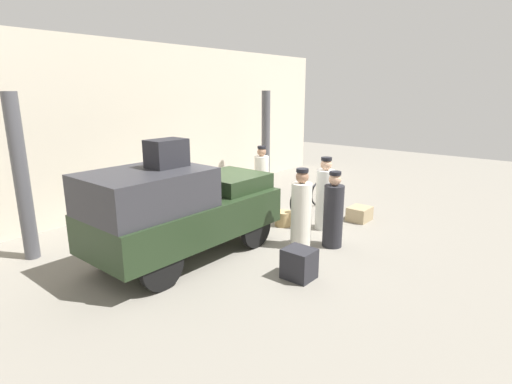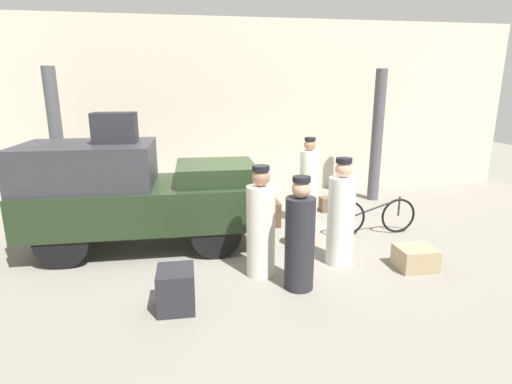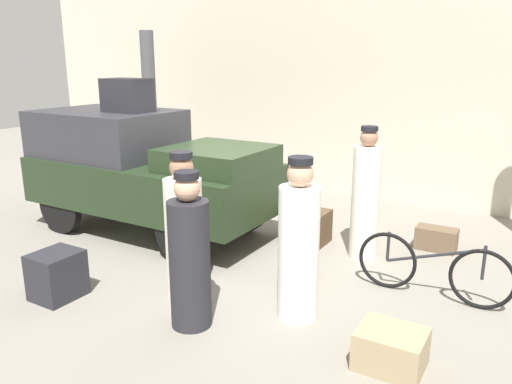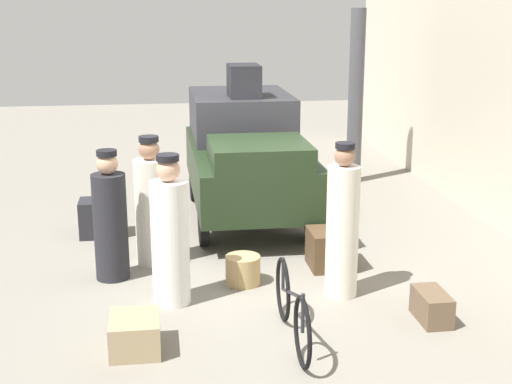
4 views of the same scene
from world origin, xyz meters
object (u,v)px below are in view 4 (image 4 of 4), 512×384
(truck, at_px, (246,152))
(trunk_wicker_pale, at_px, (432,306))
(porter_with_bicycle, at_px, (110,221))
(porter_carrying_trunk, at_px, (151,207))
(porter_lifting_near_truck, at_px, (170,237))
(bicycle, at_px, (292,308))
(conductor_in_dark_uniform, at_px, (342,227))
(suitcase_black_upright, at_px, (331,249))
(trunk_on_truck_roof, at_px, (244,81))
(wicker_basket, at_px, (243,270))
(suitcase_small_leather, at_px, (135,334))
(trunk_large_brown, at_px, (98,218))

(truck, bearing_deg, trunk_wicker_pale, 19.39)
(truck, xyz_separation_m, porter_with_bicycle, (2.47, -1.98, -0.30))
(porter_carrying_trunk, distance_m, porter_lifting_near_truck, 1.34)
(bicycle, distance_m, porter_carrying_trunk, 2.85)
(truck, distance_m, conductor_in_dark_uniform, 3.45)
(trunk_wicker_pale, relative_size, suitcase_black_upright, 0.97)
(truck, distance_m, trunk_wicker_pale, 4.53)
(conductor_in_dark_uniform, bearing_deg, porter_with_bicycle, -108.77)
(porter_carrying_trunk, relative_size, trunk_on_truck_roof, 2.43)
(wicker_basket, bearing_deg, porter_with_bicycle, -104.77)
(bicycle, distance_m, trunk_on_truck_roof, 5.00)
(porter_lifting_near_truck, height_order, suitcase_small_leather, porter_lifting_near_truck)
(trunk_wicker_pale, bearing_deg, porter_lifting_near_truck, -107.45)
(porter_lifting_near_truck, relative_size, trunk_on_truck_roof, 2.49)
(trunk_large_brown, distance_m, trunk_on_truck_roof, 3.09)
(suitcase_small_leather, height_order, suitcase_black_upright, suitcase_black_upright)
(bicycle, relative_size, trunk_wicker_pale, 3.07)
(bicycle, relative_size, suitcase_black_upright, 2.98)
(porter_with_bicycle, bearing_deg, porter_carrying_trunk, 133.17)
(porter_carrying_trunk, height_order, suitcase_small_leather, porter_carrying_trunk)
(truck, bearing_deg, conductor_in_dark_uniform, 11.49)
(suitcase_black_upright, bearing_deg, porter_with_bicycle, -90.27)
(wicker_basket, xyz_separation_m, porter_lifting_near_truck, (0.45, -0.87, 0.61))
(porter_carrying_trunk, xyz_separation_m, trunk_on_truck_roof, (-2.22, 1.49, 1.36))
(trunk_large_brown, bearing_deg, bicycle, 30.54)
(conductor_in_dark_uniform, distance_m, porter_with_bicycle, 2.82)
(suitcase_small_leather, bearing_deg, conductor_in_dark_uniform, 114.41)
(trunk_large_brown, bearing_deg, wicker_basket, 41.51)
(suitcase_black_upright, bearing_deg, trunk_on_truck_roof, -163.80)
(porter_with_bicycle, height_order, trunk_large_brown, porter_with_bicycle)
(bicycle, distance_m, conductor_in_dark_uniform, 1.42)
(bicycle, relative_size, porter_carrying_trunk, 1.02)
(porter_lifting_near_truck, distance_m, suitcase_black_upright, 2.29)
(truck, height_order, trunk_wicker_pale, truck)
(wicker_basket, height_order, conductor_in_dark_uniform, conductor_in_dark_uniform)
(porter_with_bicycle, distance_m, trunk_on_truck_roof, 3.62)
(porter_lifting_near_truck, distance_m, suitcase_small_leather, 1.33)
(truck, height_order, conductor_in_dark_uniform, truck)
(porter_carrying_trunk, distance_m, conductor_in_dark_uniform, 2.57)
(conductor_in_dark_uniform, bearing_deg, bicycle, -36.10)
(bicycle, relative_size, trunk_on_truck_roof, 2.48)
(truck, xyz_separation_m, conductor_in_dark_uniform, (3.37, 0.69, -0.20))
(conductor_in_dark_uniform, bearing_deg, porter_carrying_trunk, -122.26)
(trunk_large_brown, height_order, suitcase_small_leather, trunk_large_brown)
(wicker_basket, height_order, trunk_large_brown, trunk_large_brown)
(wicker_basket, distance_m, porter_with_bicycle, 1.72)
(trunk_large_brown, bearing_deg, suitcase_black_upright, 60.79)
(porter_with_bicycle, height_order, trunk_on_truck_roof, trunk_on_truck_roof)
(wicker_basket, relative_size, porter_with_bicycle, 0.26)
(trunk_wicker_pale, distance_m, trunk_on_truck_roof, 5.05)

